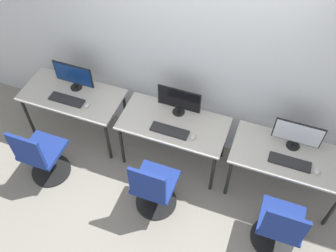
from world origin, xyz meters
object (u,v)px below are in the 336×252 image
Objects in this scene: office_chair_center at (154,189)px; keyboard_right at (290,162)px; mouse_right at (317,171)px; monitor_center at (179,100)px; monitor_left at (73,76)px; mouse_center at (193,137)px; office_chair_right at (279,228)px; keyboard_left at (67,100)px; office_chair_left at (42,157)px; keyboard_center at (170,131)px; mouse_left at (87,105)px; monitor_right at (298,134)px.

keyboard_right is (1.30, 0.61, 0.34)m from office_chair_center.
office_chair_center is 10.12× the size of mouse_right.
keyboard_right is (1.32, -0.27, -0.19)m from monitor_center.
monitor_left reaches higher than mouse_center.
office_chair_center is 1.47m from keyboard_right.
office_chair_right is (1.36, 0.02, 0.00)m from office_chair_center.
monitor_left is at bearing 90.00° from keyboard_left.
office_chair_center reaches higher than mouse_center.
office_chair_left is 1.39m from office_chair_center.
keyboard_left is at bearing 178.99° from keyboard_center.
mouse_right is at bearing 0.49° from keyboard_center.
keyboard_left is 0.48× the size of office_chair_right.
keyboard_left is 0.27m from mouse_left.
office_chair_left is 10.12× the size of mouse_center.
office_chair_left is 2.78m from keyboard_right.
keyboard_right is at bearing -4.77° from monitor_left.
mouse_left is 0.21× the size of keyboard_center.
monitor_left reaches higher than office_chair_center.
monitor_left is 0.56× the size of office_chair_center.
mouse_right is (1.60, 0.01, 0.01)m from keyboard_center.
keyboard_center is at bearing -179.51° from mouse_right.
keyboard_left is at bearing 86.67° from office_chair_left.
keyboard_left is 1.51m from office_chair_center.
office_chair_left is 1.00× the size of office_chair_center.
monitor_right is 0.42m from mouse_right.
monitor_left is 0.56× the size of office_chair_left.
office_chair_right is (2.74, 0.08, 0.00)m from office_chair_left.
keyboard_left is 1.00× the size of keyboard_right.
monitor_right is at bearing 6.07° from mouse_left.
monitor_right is (1.05, 0.26, 0.18)m from mouse_center.
monitor_left is 0.41m from mouse_left.
monitor_right is (2.68, 0.90, 0.53)m from office_chair_left.
keyboard_left is 0.48× the size of office_chair_left.
office_chair_right reaches higher than mouse_right.
keyboard_right is (1.05, 0.03, -0.01)m from mouse_center.
monitor_left reaches higher than keyboard_left.
office_chair_left is 2.08× the size of keyboard_right.
monitor_right reaches higher than keyboard_left.
monitor_right is 0.56× the size of office_chair_right.
office_chair_right is at bearing -12.00° from keyboard_left.
mouse_center is at bearing 153.36° from office_chair_right.
keyboard_right is (2.64, 0.01, 0.00)m from keyboard_left.
keyboard_center is at bearing 24.79° from office_chair_left.
monitor_right reaches higher than office_chair_center.
office_chair_right is (1.11, -0.56, -0.35)m from mouse_center.
monitor_center is at bearing 148.19° from office_chair_right.
monitor_right is at bearing -1.61° from monitor_center.
monitor_center is at bearing 15.41° from mouse_left.
mouse_left is (0.27, -0.24, -0.18)m from monitor_left.
mouse_left is at bearing -179.58° from keyboard_right.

